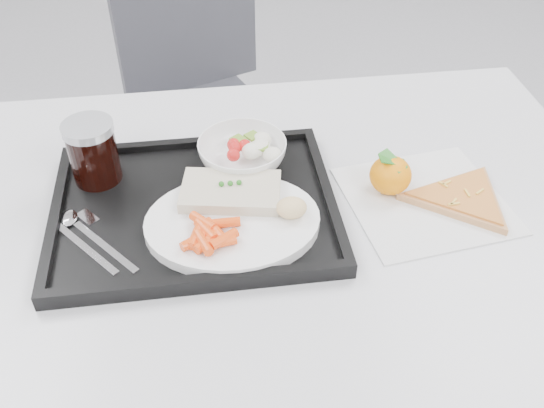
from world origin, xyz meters
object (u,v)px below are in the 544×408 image
Objects in this scene: salad_bowl at (242,153)px; cola_glass at (93,151)px; tangerine at (390,175)px; tray at (195,208)px; dinner_plate at (233,223)px; pizza_slice at (462,198)px; table at (263,238)px; chair at (193,83)px.

cola_glass reaches higher than salad_bowl.
tangerine is at bearing -9.95° from cola_glass.
tray is 0.33m from tangerine.
dinner_plate is 2.50× the size of cola_glass.
table is at bearing 175.05° from pizza_slice.
tangerine is (0.48, -0.08, -0.04)m from cola_glass.
table is 11.11× the size of cola_glass.
salad_bowl is 1.41× the size of cola_glass.
table is 1.29× the size of chair.
salad_bowl is at bearing 48.17° from tray.
chair is 2.07× the size of tray.
cola_glass is (-0.21, 0.15, 0.05)m from dinner_plate.
table is 0.15m from salad_bowl.
tray is 0.14m from salad_bowl.
table is 0.12m from dinner_plate.
chair reaches higher than tray.
cola_glass is (-0.25, -0.00, 0.03)m from salad_bowl.
dinner_plate is at bearing -176.55° from pizza_slice.
tangerine is (0.24, -0.09, -0.00)m from salad_bowl.
chair is 3.73× the size of pizza_slice.
dinner_plate reaches higher than pizza_slice.
tangerine is at bearing 158.37° from pizza_slice.
salad_bowl is (0.09, 0.10, 0.03)m from tray.
tangerine is (0.33, 0.01, 0.03)m from tray.
salad_bowl is 1.90× the size of tangerine.
tray reaches higher than table.
chair reaches higher than dinner_plate.
tray is at bearing -90.48° from chair.
chair is 3.44× the size of dinner_plate.
chair is 0.96m from pizza_slice.
tray reaches higher than pizza_slice.
tray is (-0.01, -0.79, 0.22)m from chair.
salad_bowl is 0.25m from cola_glass.
tangerine is at bearing 14.13° from dinner_plate.
table is at bearing 44.06° from dinner_plate.
pizza_slice is (0.44, -0.04, 0.00)m from tray.
salad_bowl reaches higher than table.
dinner_plate is at bearing -45.54° from tray.
table is 4.82× the size of pizza_slice.
dinner_plate is (0.06, -0.06, 0.02)m from tray.
cola_glass reaches higher than dinner_plate.
tray is at bearing -131.83° from salad_bowl.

